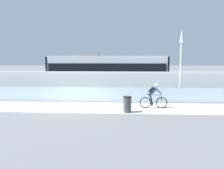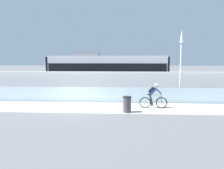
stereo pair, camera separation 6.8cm
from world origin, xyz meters
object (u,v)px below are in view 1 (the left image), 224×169
lamp_post_antenna (181,57)px  trash_bin (127,104)px  tram (107,72)px  cyclist_on_bike (153,96)px

lamp_post_antenna → trash_bin: size_ratio=5.42×
tram → cyclist_on_bike: tram is taller
tram → cyclist_on_bike: size_ratio=6.25×
trash_bin → cyclist_on_bike: bearing=36.6°
tram → cyclist_on_bike: bearing=-63.0°
cyclist_on_bike → trash_bin: bearing=-143.4°
cyclist_on_bike → lamp_post_antenna: size_ratio=0.34×
tram → trash_bin: 8.42m
tram → cyclist_on_bike: 7.77m
lamp_post_antenna → cyclist_on_bike: bearing=-135.2°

